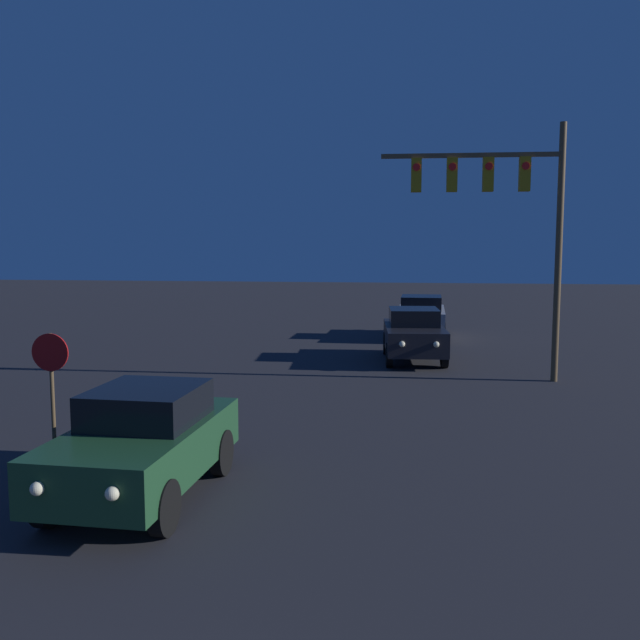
{
  "coord_description": "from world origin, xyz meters",
  "views": [
    {
      "loc": [
        1.8,
        -2.45,
        3.87
      ],
      "look_at": [
        0.0,
        12.32,
        2.15
      ],
      "focal_mm": 40.0,
      "sensor_mm": 36.0,
      "label": 1
    }
  ],
  "objects_px": {
    "traffic_signal_mast": "(504,203)",
    "stop_sign": "(51,373)",
    "car_near": "(143,442)",
    "car_mid": "(414,334)",
    "car_far": "(421,316)"
  },
  "relations": [
    {
      "from": "traffic_signal_mast",
      "to": "stop_sign",
      "type": "distance_m",
      "value": 12.36
    },
    {
      "from": "traffic_signal_mast",
      "to": "stop_sign",
      "type": "xyz_separation_m",
      "value": [
        -8.62,
        -8.24,
        -3.24
      ]
    },
    {
      "from": "car_near",
      "to": "car_far",
      "type": "distance_m",
      "value": 18.5
    },
    {
      "from": "car_near",
      "to": "car_far",
      "type": "xyz_separation_m",
      "value": [
        4.44,
        17.96,
        0.0
      ]
    },
    {
      "from": "traffic_signal_mast",
      "to": "stop_sign",
      "type": "relative_size",
      "value": 3.06
    },
    {
      "from": "car_near",
      "to": "stop_sign",
      "type": "height_order",
      "value": "stop_sign"
    },
    {
      "from": "car_mid",
      "to": "car_far",
      "type": "bearing_deg",
      "value": -97.26
    },
    {
      "from": "car_mid",
      "to": "stop_sign",
      "type": "distance_m",
      "value": 12.79
    },
    {
      "from": "car_far",
      "to": "stop_sign",
      "type": "height_order",
      "value": "stop_sign"
    },
    {
      "from": "car_mid",
      "to": "traffic_signal_mast",
      "type": "xyz_separation_m",
      "value": [
        2.31,
        -2.87,
        3.95
      ]
    },
    {
      "from": "car_mid",
      "to": "car_far",
      "type": "xyz_separation_m",
      "value": [
        0.33,
        5.35,
        0.0
      ]
    },
    {
      "from": "car_near",
      "to": "traffic_signal_mast",
      "type": "height_order",
      "value": "traffic_signal_mast"
    },
    {
      "from": "car_mid",
      "to": "stop_sign",
      "type": "xyz_separation_m",
      "value": [
        -6.31,
        -11.11,
        0.7
      ]
    },
    {
      "from": "car_mid",
      "to": "stop_sign",
      "type": "bearing_deg",
      "value": 56.65
    },
    {
      "from": "traffic_signal_mast",
      "to": "car_near",
      "type": "bearing_deg",
      "value": -123.35
    }
  ]
}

